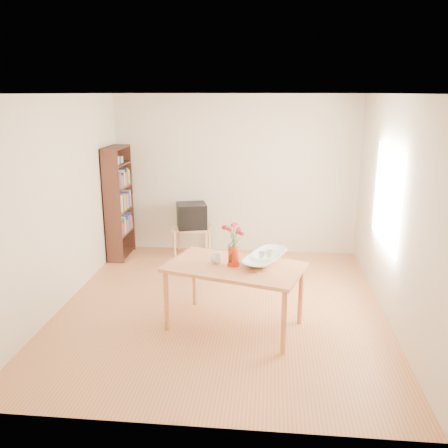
# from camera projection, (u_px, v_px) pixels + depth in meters

# --- Properties ---
(room) EXTENTS (4.50, 4.50, 4.50)m
(room) POSITION_uv_depth(u_px,v_px,m) (224.00, 206.00, 5.65)
(room) COLOR #AD693D
(room) RESTS_ON ground
(table) EXTENTS (1.66, 1.24, 0.75)m
(table) POSITION_uv_depth(u_px,v_px,m) (235.00, 272.00, 5.31)
(table) COLOR #C37243
(table) RESTS_ON ground
(tv_stand) EXTENTS (0.60, 0.45, 0.46)m
(tv_stand) POSITION_uv_depth(u_px,v_px,m) (192.00, 232.00, 7.85)
(tv_stand) COLOR tan
(tv_stand) RESTS_ON ground
(bookshelf) EXTENTS (0.28, 0.70, 1.80)m
(bookshelf) POSITION_uv_depth(u_px,v_px,m) (119.00, 207.00, 7.63)
(bookshelf) COLOR #321810
(bookshelf) RESTS_ON ground
(pitcher) EXTENTS (0.14, 0.21, 0.21)m
(pitcher) POSITION_uv_depth(u_px,v_px,m) (233.00, 257.00, 5.26)
(pitcher) COLOR red
(pitcher) RESTS_ON table
(flowers) EXTENTS (0.24, 0.24, 0.34)m
(flowers) POSITION_uv_depth(u_px,v_px,m) (234.00, 234.00, 5.19)
(flowers) COLOR #BE2C3C
(flowers) RESTS_ON pitcher
(mug) EXTENTS (0.14, 0.14, 0.10)m
(mug) POSITION_uv_depth(u_px,v_px,m) (216.00, 259.00, 5.35)
(mug) COLOR white
(mug) RESTS_ON table
(bowl) EXTENTS (0.68, 0.68, 0.49)m
(bowl) POSITION_uv_depth(u_px,v_px,m) (265.00, 241.00, 5.35)
(bowl) COLOR white
(bowl) RESTS_ON table
(teacup_a) EXTENTS (0.10, 0.10, 0.06)m
(teacup_a) POSITION_uv_depth(u_px,v_px,m) (262.00, 245.00, 5.36)
(teacup_a) COLOR white
(teacup_a) RESTS_ON bowl
(teacup_b) EXTENTS (0.09, 0.09, 0.07)m
(teacup_b) POSITION_uv_depth(u_px,v_px,m) (269.00, 244.00, 5.37)
(teacup_b) COLOR white
(teacup_b) RESTS_ON bowl
(television) EXTENTS (0.56, 0.54, 0.40)m
(television) POSITION_uv_depth(u_px,v_px,m) (192.00, 215.00, 7.79)
(television) COLOR black
(television) RESTS_ON tv_stand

